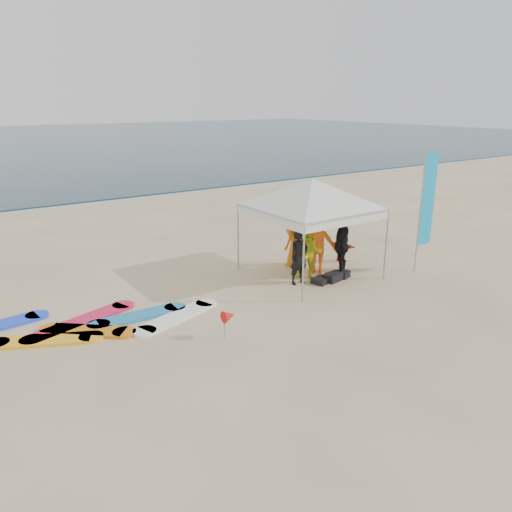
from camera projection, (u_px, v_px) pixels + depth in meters
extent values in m
plane|color=beige|center=(304.00, 343.00, 10.72)|extent=(120.00, 120.00, 0.00)
cube|color=silver|center=(71.00, 204.00, 25.03)|extent=(160.00, 1.20, 0.01)
imported|color=black|center=(299.00, 257.00, 13.98)|extent=(0.59, 0.40, 1.57)
imported|color=#C7D51E|center=(309.00, 253.00, 14.31)|extent=(0.99, 0.95, 1.60)
imported|color=orange|center=(318.00, 242.00, 14.88)|extent=(1.37, 1.35, 1.89)
imported|color=black|center=(342.00, 245.00, 14.57)|extent=(1.19, 0.97, 1.89)
imported|color=#CA6D11|center=(296.00, 237.00, 15.48)|extent=(1.04, 0.85, 1.84)
imported|color=red|center=(342.00, 247.00, 16.03)|extent=(0.50, 0.92, 0.95)
cylinder|color=#A5A5A8|center=(238.00, 238.00, 15.04)|extent=(0.05, 0.05, 2.05)
cylinder|color=#A5A5A8|center=(315.00, 224.00, 16.70)|extent=(0.05, 0.05, 2.05)
cylinder|color=#A5A5A8|center=(303.00, 264.00, 12.63)|extent=(0.05, 0.05, 2.05)
cylinder|color=#A5A5A8|center=(386.00, 245.00, 14.29)|extent=(0.05, 0.05, 2.05)
cube|color=white|center=(349.00, 221.00, 13.18)|extent=(3.17, 0.02, 0.24)
cube|color=white|center=(279.00, 202.00, 15.60)|extent=(3.17, 0.02, 0.24)
cube|color=white|center=(268.00, 218.00, 13.56)|extent=(0.02, 3.17, 0.24)
cube|color=white|center=(350.00, 205.00, 15.22)|extent=(0.02, 3.17, 0.24)
pyramid|color=white|center=(312.00, 179.00, 14.11)|extent=(4.35, 4.35, 0.82)
cylinder|color=#A5A5A8|center=(420.00, 213.00, 14.60)|extent=(0.04, 0.04, 3.66)
cube|color=#0D9EDF|center=(428.00, 200.00, 14.65)|extent=(0.57, 0.03, 2.72)
cylinder|color=#A5A5A8|center=(224.00, 326.00, 10.87)|extent=(0.02, 0.02, 0.60)
cone|color=red|center=(229.00, 316.00, 10.88)|extent=(0.28, 0.28, 0.28)
cube|color=black|center=(333.00, 277.00, 14.39)|extent=(0.62, 0.47, 0.22)
cube|color=black|center=(334.00, 276.00, 14.56)|extent=(0.48, 0.33, 0.18)
cube|color=black|center=(321.00, 280.00, 14.23)|extent=(0.60, 0.54, 0.16)
cube|color=black|center=(344.00, 274.00, 14.65)|extent=(0.42, 0.36, 0.20)
cube|color=orange|center=(87.00, 331.00, 11.23)|extent=(1.66, 1.54, 0.07)
cube|color=teal|center=(138.00, 316.00, 11.99)|extent=(1.92, 0.62, 0.07)
cube|color=yellow|center=(44.00, 340.00, 10.77)|extent=(1.99, 1.32, 0.07)
cube|color=#E01A48|center=(81.00, 322.00, 11.69)|extent=(2.48, 1.25, 0.07)
cube|color=white|center=(177.00, 317.00, 11.96)|extent=(2.09, 1.14, 0.07)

